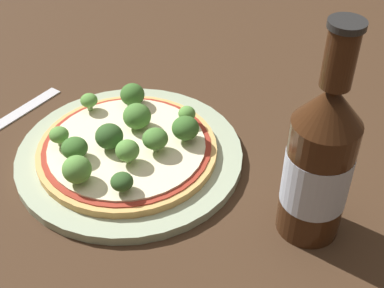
# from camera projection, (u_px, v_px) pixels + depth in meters

# --- Properties ---
(ground_plane) EXTENTS (3.00, 3.00, 0.00)m
(ground_plane) POSITION_uv_depth(u_px,v_px,m) (141.00, 150.00, 0.69)
(ground_plane) COLOR #3D2819
(plate) EXTENTS (0.28, 0.28, 0.01)m
(plate) POSITION_uv_depth(u_px,v_px,m) (129.00, 154.00, 0.67)
(plate) COLOR #A3B293
(plate) RESTS_ON ground_plane
(pizza) EXTENTS (0.22, 0.22, 0.01)m
(pizza) POSITION_uv_depth(u_px,v_px,m) (124.00, 147.00, 0.66)
(pizza) COLOR tan
(pizza) RESTS_ON plate
(broccoli_floret_0) EXTENTS (0.03, 0.03, 0.03)m
(broccoli_floret_0) POSITION_uv_depth(u_px,v_px,m) (109.00, 136.00, 0.64)
(broccoli_floret_0) COLOR #89A866
(broccoli_floret_0) RESTS_ON pizza
(broccoli_floret_1) EXTENTS (0.03, 0.03, 0.03)m
(broccoli_floret_1) POSITION_uv_depth(u_px,v_px,m) (74.00, 148.00, 0.63)
(broccoli_floret_1) COLOR #89A866
(broccoli_floret_1) RESTS_ON pizza
(broccoli_floret_2) EXTENTS (0.03, 0.03, 0.03)m
(broccoli_floret_2) POSITION_uv_depth(u_px,v_px,m) (155.00, 139.00, 0.63)
(broccoli_floret_2) COLOR #89A866
(broccoli_floret_2) RESTS_ON pizza
(broccoli_floret_3) EXTENTS (0.02, 0.02, 0.02)m
(broccoli_floret_3) POSITION_uv_depth(u_px,v_px,m) (187.00, 114.00, 0.68)
(broccoli_floret_3) COLOR #89A866
(broccoli_floret_3) RESTS_ON pizza
(broccoli_floret_4) EXTENTS (0.04, 0.04, 0.03)m
(broccoli_floret_4) POSITION_uv_depth(u_px,v_px,m) (137.00, 116.00, 0.67)
(broccoli_floret_4) COLOR #89A866
(broccoli_floret_4) RESTS_ON pizza
(broccoli_floret_5) EXTENTS (0.02, 0.02, 0.03)m
(broccoli_floret_5) POSITION_uv_depth(u_px,v_px,m) (59.00, 135.00, 0.64)
(broccoli_floret_5) COLOR #89A866
(broccoli_floret_5) RESTS_ON pizza
(broccoli_floret_6) EXTENTS (0.03, 0.03, 0.03)m
(broccoli_floret_6) POSITION_uv_depth(u_px,v_px,m) (132.00, 95.00, 0.71)
(broccoli_floret_6) COLOR #89A866
(broccoli_floret_6) RESTS_ON pizza
(broccoli_floret_7) EXTENTS (0.03, 0.03, 0.03)m
(broccoli_floret_7) POSITION_uv_depth(u_px,v_px,m) (74.00, 168.00, 0.60)
(broccoli_floret_7) COLOR #89A866
(broccoli_floret_7) RESTS_ON pizza
(broccoli_floret_8) EXTENTS (0.03, 0.03, 0.03)m
(broccoli_floret_8) POSITION_uv_depth(u_px,v_px,m) (185.00, 128.00, 0.65)
(broccoli_floret_8) COLOR #89A866
(broccoli_floret_8) RESTS_ON pizza
(broccoli_floret_9) EXTENTS (0.02, 0.02, 0.02)m
(broccoli_floret_9) POSITION_uv_depth(u_px,v_px,m) (89.00, 100.00, 0.70)
(broccoli_floret_9) COLOR #89A866
(broccoli_floret_9) RESTS_ON pizza
(broccoli_floret_10) EXTENTS (0.03, 0.03, 0.03)m
(broccoli_floret_10) POSITION_uv_depth(u_px,v_px,m) (127.00, 151.00, 0.62)
(broccoli_floret_10) COLOR #89A866
(broccoli_floret_10) RESTS_ON pizza
(broccoli_floret_11) EXTENTS (0.03, 0.03, 0.02)m
(broccoli_floret_11) POSITION_uv_depth(u_px,v_px,m) (122.00, 182.00, 0.58)
(broccoli_floret_11) COLOR #89A866
(broccoli_floret_11) RESTS_ON pizza
(beer_bottle) EXTENTS (0.07, 0.07, 0.25)m
(beer_bottle) POSITION_uv_depth(u_px,v_px,m) (319.00, 163.00, 0.53)
(beer_bottle) COLOR #381E0F
(beer_bottle) RESTS_ON ground_plane
(fork) EXTENTS (0.02, 0.17, 0.00)m
(fork) POSITION_uv_depth(u_px,v_px,m) (10.00, 118.00, 0.74)
(fork) COLOR silver
(fork) RESTS_ON ground_plane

